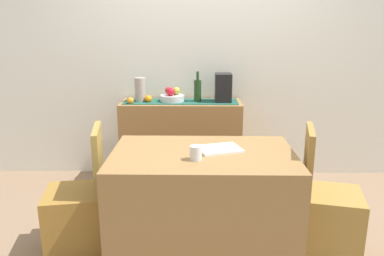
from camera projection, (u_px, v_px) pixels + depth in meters
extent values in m
cube|color=#816850|center=(200.00, 226.00, 3.11)|extent=(6.40, 6.40, 0.02)
cube|color=silver|center=(201.00, 47.00, 3.89)|extent=(6.40, 0.06, 2.70)
cube|color=olive|center=(181.00, 142.00, 3.88)|extent=(1.19, 0.42, 0.83)
cube|color=#1B4C3E|center=(181.00, 101.00, 3.78)|extent=(1.12, 0.32, 0.01)
cylinder|color=silver|center=(172.00, 98.00, 3.77)|extent=(0.24, 0.24, 0.06)
sphere|color=red|center=(171.00, 92.00, 3.72)|extent=(0.08, 0.08, 0.08)
sphere|color=#B0272D|center=(169.00, 90.00, 3.81)|extent=(0.07, 0.07, 0.07)
sphere|color=#98A335|center=(176.00, 91.00, 3.77)|extent=(0.08, 0.08, 0.08)
cylinder|color=#1C3D1B|center=(198.00, 91.00, 3.74)|extent=(0.07, 0.07, 0.22)
cylinder|color=#1C3D1B|center=(198.00, 76.00, 3.71)|extent=(0.03, 0.03, 0.08)
cube|color=black|center=(223.00, 88.00, 3.73)|extent=(0.16, 0.18, 0.28)
cylinder|color=#9D918D|center=(140.00, 90.00, 3.75)|extent=(0.10, 0.10, 0.24)
sphere|color=orange|center=(130.00, 101.00, 3.67)|extent=(0.06, 0.06, 0.06)
sphere|color=orange|center=(148.00, 99.00, 3.73)|extent=(0.07, 0.07, 0.07)
cube|color=olive|center=(203.00, 203.00, 2.66)|extent=(1.24, 0.80, 0.74)
cube|color=white|center=(220.00, 149.00, 2.61)|extent=(0.33, 0.29, 0.02)
cylinder|color=silver|center=(196.00, 153.00, 2.42)|extent=(0.08, 0.08, 0.09)
cube|color=olive|center=(76.00, 220.00, 2.71)|extent=(0.46, 0.46, 0.45)
cube|color=olive|center=(98.00, 159.00, 2.63)|extent=(0.11, 0.40, 0.45)
cube|color=olive|center=(330.00, 222.00, 2.69)|extent=(0.48, 0.48, 0.45)
cube|color=olive|center=(308.00, 160.00, 2.61)|extent=(0.13, 0.40, 0.45)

